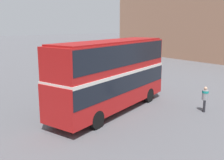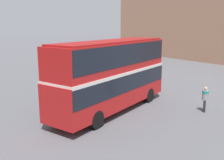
{
  "view_description": "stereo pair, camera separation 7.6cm",
  "coord_description": "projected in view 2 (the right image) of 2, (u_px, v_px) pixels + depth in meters",
  "views": [
    {
      "loc": [
        -10.34,
        -14.31,
        5.79
      ],
      "look_at": [
        -0.05,
        -0.73,
        2.13
      ],
      "focal_mm": 42.0,
      "sensor_mm": 36.0,
      "label": 1
    },
    {
      "loc": [
        -10.27,
        -14.36,
        5.79
      ],
      "look_at": [
        -0.05,
        -0.73,
        2.13
      ],
      "focal_mm": 42.0,
      "sensor_mm": 36.0,
      "label": 2
    }
  ],
  "objects": [
    {
      "name": "parked_car_kerb_near",
      "position": [
        65.0,
        62.0,
        35.13
      ],
      "size": [
        4.57,
        2.17,
        1.52
      ],
      "rotation": [
        0.0,
        0.0,
        0.09
      ],
      "color": "maroon",
      "rests_on": "ground_plane"
    },
    {
      "name": "building_row_right",
      "position": [
        211.0,
        19.0,
        43.69
      ],
      "size": [
        10.58,
        35.99,
        13.22
      ],
      "color": "#9E7056",
      "rests_on": "ground_plane"
    },
    {
      "name": "parked_car_kerb_far",
      "position": [
        116.0,
        58.0,
        38.91
      ],
      "size": [
        4.9,
        2.93,
        1.71
      ],
      "rotation": [
        0.0,
        0.0,
        3.39
      ],
      "color": "navy",
      "rests_on": "ground_plane"
    },
    {
      "name": "pedestrian_foreground",
      "position": [
        205.0,
        97.0,
        17.42
      ],
      "size": [
        0.58,
        0.58,
        1.72
      ],
      "rotation": [
        0.0,
        0.0,
        2.13
      ],
      "color": "#232328",
      "rests_on": "ground_plane"
    },
    {
      "name": "double_decker_bus",
      "position": [
        112.0,
        71.0,
        17.3
      ],
      "size": [
        10.48,
        5.47,
        4.74
      ],
      "rotation": [
        0.0,
        0.0,
        0.31
      ],
      "color": "red",
      "rests_on": "ground_plane"
    },
    {
      "name": "ground_plane",
      "position": [
        106.0,
        108.0,
        18.47
      ],
      "size": [
        240.0,
        240.0,
        0.0
      ],
      "primitive_type": "plane",
      "color": "#5B5B60"
    }
  ]
}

